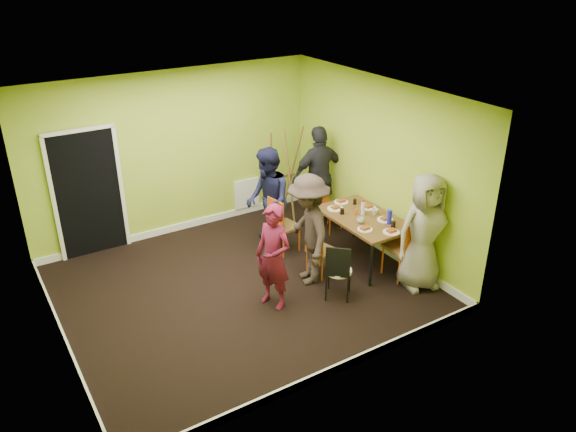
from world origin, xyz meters
name	(u,v)px	position (x,y,z in m)	size (l,w,h in m)	color
ground	(241,287)	(0.00, 0.00, 0.00)	(5.00, 5.00, 0.00)	black
room_walls	(235,226)	(-0.02, 0.04, 0.99)	(5.04, 4.54, 2.82)	#97B22E
dining_table	(363,220)	(2.02, -0.28, 0.70)	(0.90, 1.50, 0.75)	black
chair_left_far	(281,222)	(1.05, 0.59, 0.54)	(0.46, 0.45, 0.96)	orange
chair_left_near	(318,247)	(1.15, -0.32, 0.49)	(0.44, 0.43, 0.87)	orange
chair_back_end	(323,192)	(2.16, 1.00, 0.67)	(0.47, 0.53, 0.95)	orange
chair_front_end	(406,243)	(2.20, -1.06, 0.59)	(0.43, 0.44, 1.04)	orange
chair_bentwood	(338,269)	(1.03, -0.98, 0.48)	(0.48, 0.48, 0.87)	black
easel	(284,174)	(1.80, 1.70, 0.85)	(0.69, 0.65, 1.72)	brown
plate_near_left	(335,209)	(1.83, 0.18, 0.76)	(0.26, 0.26, 0.01)	white
plate_near_right	(365,229)	(1.76, -0.64, 0.76)	(0.23, 0.23, 0.01)	white
plate_far_back	(341,202)	(2.06, 0.34, 0.76)	(0.24, 0.24, 0.01)	white
plate_far_front	(391,232)	(2.03, -0.91, 0.76)	(0.25, 0.25, 0.01)	white
plate_wall_back	(368,207)	(2.30, -0.06, 0.76)	(0.24, 0.24, 0.01)	white
plate_wall_front	(385,220)	(2.23, -0.55, 0.76)	(0.25, 0.25, 0.01)	white
thermos	(363,208)	(2.06, -0.22, 0.86)	(0.06, 0.06, 0.23)	white
blue_bottle	(389,217)	(2.20, -0.67, 0.86)	(0.07, 0.07, 0.22)	#1A24CA
orange_bottle	(356,212)	(1.97, -0.15, 0.79)	(0.04, 0.04, 0.09)	orange
glass_mid	(342,211)	(1.80, -0.02, 0.79)	(0.07, 0.07, 0.09)	black
glass_back	(355,202)	(2.20, 0.17, 0.79)	(0.06, 0.06, 0.09)	black
glass_front	(393,224)	(2.17, -0.80, 0.80)	(0.07, 0.07, 0.10)	black
cup_a	(361,220)	(1.85, -0.43, 0.79)	(0.11, 0.11, 0.09)	white
cup_b	(375,212)	(2.22, -0.31, 0.80)	(0.10, 0.10, 0.09)	white
person_standing	(273,257)	(0.19, -0.63, 0.75)	(0.55, 0.36, 1.51)	maroon
person_left_far	(268,201)	(0.94, 0.81, 0.86)	(0.84, 0.65, 1.73)	black
person_left_near	(308,230)	(0.95, -0.35, 0.84)	(1.08, 0.62, 1.68)	#302420
person_back_end	(319,176)	(2.19, 1.16, 0.90)	(1.06, 0.44, 1.81)	black
person_front_end	(424,232)	(2.26, -1.34, 0.88)	(0.86, 0.56, 1.75)	gray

